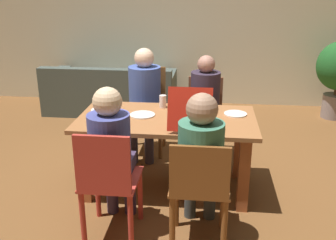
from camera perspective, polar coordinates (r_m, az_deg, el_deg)
The scene contains 19 objects.
ground_plane at distance 3.89m, azimuth -0.17°, elevation -9.79°, with size 20.00×20.00×0.00m, color brown.
back_wall at distance 6.32m, azimuth 2.93°, elevation 14.74°, with size 7.20×0.12×2.73m, color silver.
dining_table at distance 3.63m, azimuth -0.17°, elevation -1.64°, with size 1.64×0.87×0.73m.
chair_0 at distance 2.89m, azimuth 4.62°, elevation -10.22°, with size 0.44×0.39×0.87m.
person_0 at distance 2.90m, azimuth 4.84°, elevation -4.93°, with size 0.33×0.53×1.19m.
chair_1 at distance 2.97m, azimuth -8.74°, elevation -8.83°, with size 0.42×0.45×0.92m.
person_1 at distance 3.00m, azimuth -8.26°, elevation -4.03°, with size 0.32×0.49×1.21m.
chair_2 at distance 4.47m, azimuth 5.40°, elevation 1.11°, with size 0.41×0.40×0.88m.
person_2 at distance 4.27m, azimuth 5.44°, elevation 2.93°, with size 0.32×0.55×1.16m.
chair_3 at distance 4.55m, azimuth -3.17°, elevation 2.06°, with size 0.45×0.42×0.98m.
person_3 at distance 4.36m, azimuth -3.52°, elevation 3.93°, with size 0.36×0.53×1.23m.
pizza_box_0 at distance 3.39m, azimuth 3.37°, elevation 0.17°, with size 0.37×0.48×0.38m.
plate_0 at distance 3.82m, azimuth -9.53°, elevation 1.46°, with size 0.23×0.23×0.01m.
plate_1 at distance 3.71m, azimuth 9.87°, elevation 0.90°, with size 0.21×0.21×0.01m.
plate_2 at distance 3.64m, azimuth -3.77°, elevation 0.77°, with size 0.24×0.24×0.01m.
drinking_glass_0 at distance 3.60m, azimuth -7.53°, elevation 1.56°, with size 0.07×0.07×0.15m, color #B3482D.
drinking_glass_1 at distance 3.84m, azimuth -0.76°, elevation 2.75°, with size 0.07×0.07×0.13m, color silver.
drinking_glass_2 at distance 3.85m, azimuth 3.95°, elevation 2.60°, with size 0.07×0.07×0.11m, color #DCC15A.
couch at distance 6.06m, azimuth -8.34°, elevation 3.79°, with size 1.95×0.90×0.74m.
Camera 1 is at (0.38, -3.36, 1.92)m, focal length 41.55 mm.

